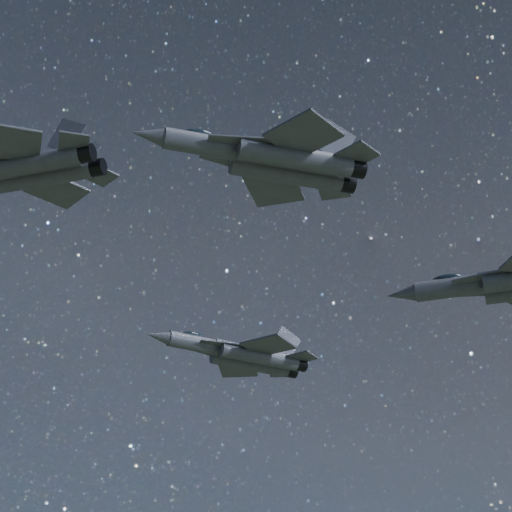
{
  "coord_description": "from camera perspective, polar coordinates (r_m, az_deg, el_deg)",
  "views": [
    {
      "loc": [
        -4.29,
        -62.08,
        108.39
      ],
      "look_at": [
        0.16,
        -0.23,
        143.07
      ],
      "focal_mm": 60.0,
      "sensor_mm": 36.0,
      "label": 1
    }
  ],
  "objects": [
    {
      "name": "jet_right",
      "position": [
        56.91,
        1.1,
        6.48
      ],
      "size": [
        16.38,
        11.23,
        4.11
      ],
      "rotation": [
        0.0,
        0.0,
        0.21
      ],
      "color": "#383A46"
    },
    {
      "name": "jet_left",
      "position": [
        92.7,
        -0.93,
        -6.59
      ],
      "size": [
        18.77,
        12.38,
        4.8
      ],
      "rotation": [
        0.0,
        0.0,
        0.4
      ],
      "color": "#383A46"
    },
    {
      "name": "jet_lead",
      "position": [
        68.0,
        -15.2,
        5.57
      ],
      "size": [
        16.49,
        10.99,
        4.18
      ],
      "rotation": [
        0.0,
        0.0,
        -0.35
      ],
      "color": "#383A46"
    }
  ]
}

